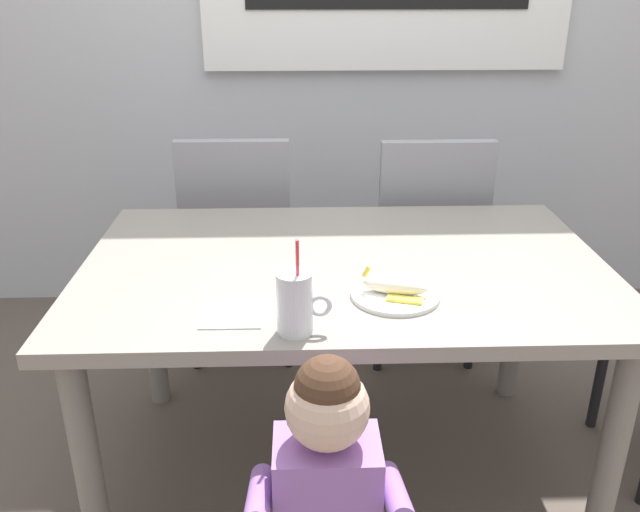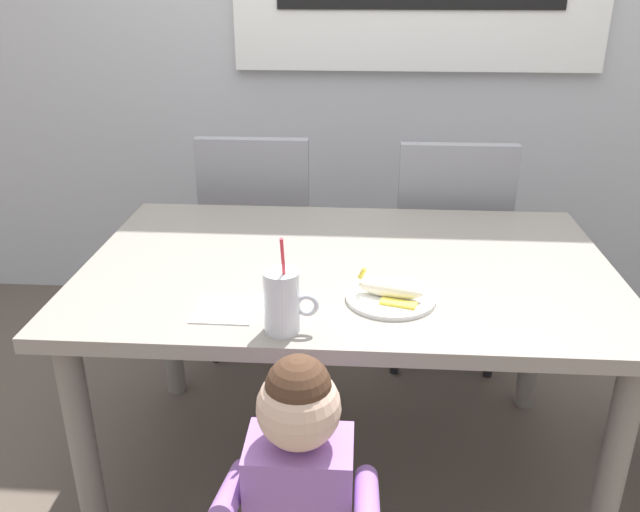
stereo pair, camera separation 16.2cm
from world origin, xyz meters
name	(u,v)px [view 2 (the right image)]	position (x,y,z in m)	size (l,w,h in m)	color
ground_plane	(344,467)	(0.00, 0.00, 0.00)	(24.00, 24.00, 0.00)	brown
dining_table	(347,291)	(0.00, 0.00, 0.65)	(1.51, 0.96, 0.75)	gray
dining_chair_left	(260,234)	(-0.37, 0.72, 0.54)	(0.44, 0.44, 0.96)	gray
dining_chair_right	(448,242)	(0.38, 0.69, 0.54)	(0.44, 0.45, 0.96)	gray
toddler_standing	(300,487)	(-0.08, -0.67, 0.53)	(0.33, 0.24, 0.84)	#3F4760
milk_cup	(282,305)	(-0.14, -0.40, 0.81)	(0.13, 0.09, 0.25)	silver
snack_plate	(391,298)	(0.12, -0.23, 0.75)	(0.23, 0.23, 0.01)	white
peeled_banana	(391,290)	(0.12, -0.23, 0.78)	(0.18, 0.13, 0.07)	#F4EAC6
paper_napkin	(225,309)	(-0.30, -0.31, 0.75)	(0.15, 0.15, 0.00)	white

